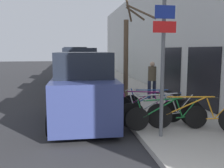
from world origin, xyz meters
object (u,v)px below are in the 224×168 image
bicycle_2 (161,112)px  signpost (163,62)px  bicycle_1 (167,116)px  parked_car_3 (75,63)px  bicycle_0 (195,116)px  pedestrian_near (152,77)px  bicycle_3 (162,111)px  parked_car_0 (83,90)px  bicycle_5 (155,104)px  bicycle_4 (146,107)px  parked_car_1 (79,74)px  street_tree (127,56)px  parked_car_2 (75,66)px

bicycle_2 → signpost: bearing=161.1°
bicycle_1 → parked_car_3: parked_car_3 is taller
bicycle_0 → pedestrian_near: 4.73m
bicycle_3 → parked_car_3: bearing=9.0°
parked_car_3 → pedestrian_near: bearing=-79.3°
parked_car_0 → parked_car_3: (0.23, 16.80, -0.02)m
bicycle_5 → bicycle_0: bearing=-137.0°
bicycle_5 → bicycle_4: bearing=156.7°
signpost → bicycle_2: size_ratio=1.33×
parked_car_1 → street_tree: bearing=-63.2°
bicycle_5 → street_tree: street_tree is taller
signpost → bicycle_4: 2.20m
parked_car_1 → parked_car_3: size_ratio=1.00×
signpost → parked_car_2: (-1.81, 13.15, -0.92)m
bicycle_4 → pedestrian_near: (1.33, 3.33, 0.57)m
bicycle_1 → bicycle_0: bearing=-104.5°
signpost → parked_car_0: bearing=129.8°
signpost → bicycle_4: (0.11, 1.59, -1.52)m
pedestrian_near → street_tree: bearing=-162.9°
bicycle_5 → parked_car_0: bearing=109.8°
bicycle_0 → pedestrian_near: pedestrian_near is taller
bicycle_0 → parked_car_0: size_ratio=0.56×
signpost → parked_car_0: (-1.85, 2.21, -1.02)m
bicycle_0 → bicycle_2: 0.94m
bicycle_1 → street_tree: (-0.33, 3.44, 1.56)m
bicycle_3 → bicycle_5: bicycle_3 is taller
pedestrian_near → signpost: bearing=-124.8°
parked_car_2 → bicycle_1: bearing=-80.9°
signpost → street_tree: bearing=89.7°
bicycle_5 → parked_car_3: 17.20m
bicycle_1 → bicycle_3: 0.58m
bicycle_2 → bicycle_1: bearing=-170.9°
bicycle_2 → parked_car_0: bearing=59.4°
parked_car_1 → parked_car_3: (0.12, 11.54, -0.07)m
bicycle_3 → bicycle_4: bicycle_4 is taller
bicycle_4 → bicycle_0: bearing=-110.4°
pedestrian_near → bicycle_1: bearing=-122.2°
bicycle_2 → pedestrian_near: 4.30m
bicycle_4 → parked_car_3: bearing=40.0°
bicycle_0 → bicycle_4: (-0.95, 1.35, -0.03)m
parked_car_2 → bicycle_4: bearing=-81.2°
bicycle_1 → pedestrian_near: bearing=-10.0°
bicycle_3 → pedestrian_near: 4.04m
bicycle_0 → street_tree: street_tree is taller
signpost → bicycle_0: (1.06, 0.24, -1.50)m
bicycle_3 → parked_car_2: (-2.24, 12.10, 0.60)m
bicycle_5 → parked_car_1: 6.00m
bicycle_4 → parked_car_0: parked_car_0 is taller
bicycle_2 → parked_car_0: parked_car_0 is taller
bicycle_3 → parked_car_0: bearing=65.4°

